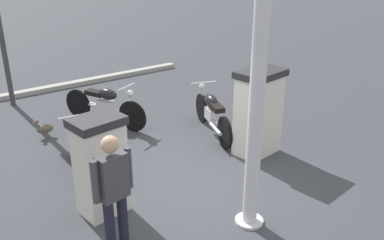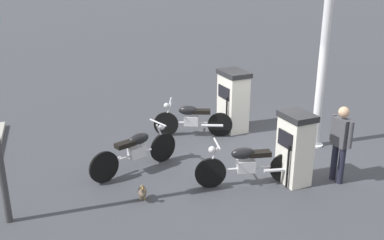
% 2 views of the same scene
% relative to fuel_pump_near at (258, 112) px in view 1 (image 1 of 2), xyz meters
% --- Properties ---
extents(ground_plane, '(120.00, 120.00, 0.00)m').
position_rel_fuel_pump_near_xyz_m(ground_plane, '(0.05, 1.57, -0.81)').
color(ground_plane, '#383A3F').
extents(fuel_pump_near, '(0.69, 0.94, 1.60)m').
position_rel_fuel_pump_near_xyz_m(fuel_pump_near, '(0.00, 0.00, 0.00)').
color(fuel_pump_near, silver).
rests_on(fuel_pump_near, ground).
extents(fuel_pump_far, '(0.60, 0.75, 1.49)m').
position_rel_fuel_pump_near_xyz_m(fuel_pump_far, '(0.00, 3.14, -0.06)').
color(fuel_pump_far, silver).
rests_on(fuel_pump_far, ground).
extents(motorcycle_near_pump, '(1.92, 0.87, 0.95)m').
position_rel_fuel_pump_near_xyz_m(motorcycle_near_pump, '(1.18, 0.11, -0.35)').
color(motorcycle_near_pump, black).
rests_on(motorcycle_near_pump, ground).
extents(motorcycle_far_pump, '(2.15, 0.67, 0.95)m').
position_rel_fuel_pump_near_xyz_m(motorcycle_far_pump, '(0.95, 2.96, -0.35)').
color(motorcycle_far_pump, black).
rests_on(motorcycle_far_pump, ground).
extents(motorcycle_extra, '(2.02, 0.97, 0.97)m').
position_rel_fuel_pump_near_xyz_m(motorcycle_extra, '(2.92, 1.64, -0.33)').
color(motorcycle_extra, black).
rests_on(motorcycle_extra, ground).
extents(attendant_person, '(0.25, 0.58, 1.60)m').
position_rel_fuel_pump_near_xyz_m(attendant_person, '(-0.88, 3.38, 0.10)').
color(attendant_person, '#1E1E2D').
rests_on(attendant_person, ground).
extents(wandering_duck, '(0.21, 0.41, 0.41)m').
position_rel_fuel_pump_near_xyz_m(wandering_duck, '(3.07, 2.94, -0.62)').
color(wandering_duck, brown).
rests_on(wandering_duck, ground).
extents(canopy_support_pole, '(0.40, 0.40, 3.85)m').
position_rel_fuel_pump_near_xyz_m(canopy_support_pole, '(-1.49, 1.64, 1.03)').
color(canopy_support_pole, silver).
rests_on(canopy_support_pole, ground).
extents(road_edge_kerb, '(0.35, 7.51, 0.12)m').
position_rel_fuel_pump_near_xyz_m(road_edge_kerb, '(5.97, 1.57, -0.75)').
color(road_edge_kerb, '#9E9E93').
rests_on(road_edge_kerb, ground).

